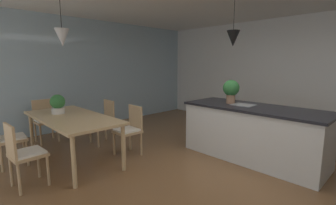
% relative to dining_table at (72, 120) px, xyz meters
% --- Properties ---
extents(ground_plane, '(10.00, 8.40, 0.04)m').
position_rel_dining_table_xyz_m(ground_plane, '(2.10, 1.35, -0.71)').
color(ground_plane, brown).
extents(wall_back_kitchen, '(10.00, 0.12, 2.70)m').
position_rel_dining_table_xyz_m(wall_back_kitchen, '(2.10, 4.61, 0.66)').
color(wall_back_kitchen, white).
rests_on(wall_back_kitchen, ground_plane).
extents(window_wall_left_glazing, '(0.06, 8.40, 2.70)m').
position_rel_dining_table_xyz_m(window_wall_left_glazing, '(-1.96, 1.35, 0.66)').
color(window_wall_left_glazing, '#9EB7C6').
rests_on(window_wall_left_glazing, ground_plane).
extents(dining_table, '(2.01, 0.91, 0.75)m').
position_rel_dining_table_xyz_m(dining_table, '(0.00, 0.00, 0.00)').
color(dining_table, tan).
rests_on(dining_table, ground_plane).
extents(chair_far_right, '(0.41, 0.41, 0.87)m').
position_rel_dining_table_xyz_m(chair_far_right, '(0.45, 0.83, -0.21)').
color(chair_far_right, tan).
rests_on(chair_far_right, ground_plane).
extents(chair_window_end, '(0.40, 0.40, 0.87)m').
position_rel_dining_table_xyz_m(chair_window_end, '(-1.37, -0.00, -0.21)').
color(chair_window_end, tan).
rests_on(chair_window_end, ground_plane).
extents(chair_near_left, '(0.43, 0.43, 0.87)m').
position_rel_dining_table_xyz_m(chair_near_left, '(-0.46, -0.83, -0.21)').
color(chair_near_left, tan).
rests_on(chair_near_left, ground_plane).
extents(chair_near_right, '(0.42, 0.42, 0.87)m').
position_rel_dining_table_xyz_m(chair_near_right, '(0.45, -0.83, -0.21)').
color(chair_near_right, tan).
rests_on(chair_near_right, ground_plane).
extents(chair_far_left, '(0.41, 0.41, 0.87)m').
position_rel_dining_table_xyz_m(chair_far_left, '(-0.45, 0.83, -0.21)').
color(chair_far_left, tan).
rests_on(chair_far_left, ground_plane).
extents(kitchen_island, '(2.31, 0.92, 0.91)m').
position_rel_dining_table_xyz_m(kitchen_island, '(2.05, 2.22, -0.23)').
color(kitchen_island, silver).
rests_on(kitchen_island, ground_plane).
extents(pendant_over_table, '(0.22, 0.22, 0.83)m').
position_rel_dining_table_xyz_m(pendant_over_table, '(0.02, -0.07, 1.31)').
color(pendant_over_table, black).
extents(pendant_over_island_main, '(0.23, 0.23, 0.80)m').
position_rel_dining_table_xyz_m(pendant_over_island_main, '(1.60, 2.22, 1.35)').
color(pendant_over_island_main, black).
extents(potted_plant_on_island, '(0.29, 0.29, 0.42)m').
position_rel_dining_table_xyz_m(potted_plant_on_island, '(1.60, 2.22, 0.46)').
color(potted_plant_on_island, '#8C664C').
rests_on(potted_plant_on_island, kitchen_island).
extents(potted_plant_on_table, '(0.25, 0.25, 0.33)m').
position_rel_dining_table_xyz_m(potted_plant_on_table, '(-0.37, -0.07, 0.24)').
color(potted_plant_on_table, beige).
rests_on(potted_plant_on_table, dining_table).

